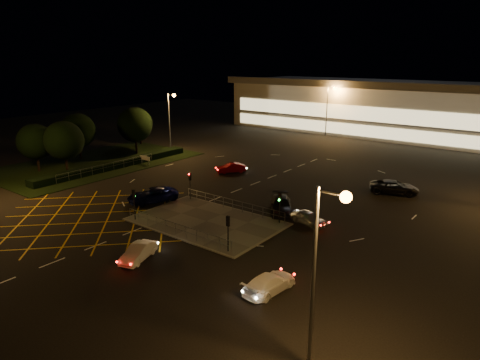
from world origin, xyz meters
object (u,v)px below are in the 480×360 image
Objects in this scene: signal_sw at (134,198)px; car_east_grey at (394,187)px; signal_ne at (280,201)px; car_approach_white at (269,283)px; signal_se at (228,226)px; signal_nw at (190,180)px; car_right_silver at (308,218)px; car_left_blue at (153,195)px; car_far_dkgrey at (281,205)px; car_queue_white at (138,252)px; car_circ_red at (231,168)px.

car_east_grey is at bearing -125.74° from signal_sw.
car_approach_white is (6.16, -11.03, -1.72)m from signal_ne.
signal_nw is (-12.00, 7.99, 0.00)m from signal_se.
car_right_silver is at bearing -67.32° from car_approach_white.
signal_sw and signal_ne have the same top height.
car_left_blue is 1.05× the size of car_far_dkgrey.
car_left_blue is (-3.02, -3.00, -1.58)m from signal_nw.
signal_nw is 12.00m from signal_ne.
car_queue_white is (-4.95, -5.43, -1.72)m from signal_se.
signal_ne is 3.80m from car_far_dkgrey.
car_right_silver is (14.27, 1.70, -1.70)m from signal_nw.
car_east_grey is (5.71, 16.62, -1.58)m from signal_ne.
car_left_blue is at bearing 169.35° from car_far_dkgrey.
car_left_blue is 17.92m from car_right_silver.
car_queue_white is (7.05, -13.41, -1.72)m from signal_nw.
car_right_silver is (3.97, -1.31, -0.11)m from car_far_dkgrey.
car_far_dkgrey is 0.95× the size of car_east_grey.
signal_se is 10.09m from car_right_silver.
signal_sw is 30.35m from car_east_grey.
signal_sw and signal_nw have the same top height.
car_approach_white is at bearing -31.28° from signal_nw.
car_circ_red is 21.97m from car_east_grey.
car_queue_white is 11.36m from car_approach_white.
car_left_blue is 22.66m from car_approach_white.
car_far_dkgrey is (10.30, 3.01, -1.59)m from signal_nw.
car_approach_white is at bearing 0.96° from car_left_blue.
car_queue_white is 27.92m from car_circ_red.
signal_ne is 0.70× the size of car_approach_white.
car_circ_red is (-10.89, 25.71, 0.03)m from car_queue_white.
car_right_silver is 0.96× the size of car_circ_red.
signal_sw reaches higher than car_right_silver.
car_east_grey reaches higher than car_queue_white.
signal_nw is 24.33m from car_east_grey.
car_east_grey reaches higher than car_circ_red.
signal_ne reaches higher than car_queue_white.
signal_se is 25.79m from car_circ_red.
signal_se is (12.00, 0.00, 0.00)m from signal_sw.
signal_se is at bearing -33.65° from signal_nw.
signal_se is 0.56× the size of car_left_blue.
car_left_blue is 28.54m from car_east_grey.
car_approach_white is at bearing 153.68° from signal_se.
car_far_dkgrey is 1.30× the size of car_circ_red.
signal_nw is 0.59× the size of car_far_dkgrey.
signal_nw is at bearing 66.51° from car_left_blue.
signal_nw is at bearing 180.00° from signal_ne.
car_queue_white is 0.69× the size of car_left_blue.
signal_nw is 0.70× the size of car_approach_white.
signal_nw is (0.00, 7.99, 0.00)m from signal_sw.
car_far_dkgrey is at bearing 45.99° from car_left_blue.
car_circ_red is at bearing 73.46° from car_right_silver.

